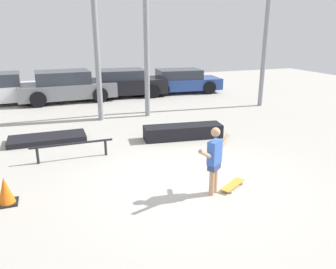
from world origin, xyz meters
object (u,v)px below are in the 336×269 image
object	(u,v)px
traffic_cone	(5,191)
skateboard	(233,185)
grind_box	(183,132)
parked_car_black	(124,83)
manual_pad	(48,139)
parked_car_grey	(66,87)
grind_rail	(72,147)
skateboarder	(214,158)
parked_car_blue	(181,81)

from	to	relation	value
traffic_cone	skateboard	bearing A→B (deg)	-11.70
skateboard	grind_box	size ratio (longest dim) A/B	0.31
grind_box	parked_car_black	world-z (taller)	parked_car_black
manual_pad	parked_car_grey	distance (m)	6.14
grind_rail	traffic_cone	distance (m)	2.46
traffic_cone	skateboarder	bearing A→B (deg)	-14.51
grind_box	parked_car_grey	distance (m)	7.85
grind_box	skateboarder	bearing A→B (deg)	-103.10
grind_rail	traffic_cone	size ratio (longest dim) A/B	3.72
grind_box	parked_car_blue	bearing A→B (deg)	68.02
grind_box	manual_pad	world-z (taller)	grind_box
skateboard	grind_rail	size ratio (longest dim) A/B	0.36
skateboard	skateboarder	bearing A→B (deg)	158.55
parked_car_blue	traffic_cone	xyz separation A→B (m)	(-7.92, -10.06, -0.35)
skateboard	grind_rail	world-z (taller)	grind_rail
parked_car_black	traffic_cone	size ratio (longest dim) A/B	7.40
skateboard	parked_car_black	size ratio (longest dim) A/B	0.18
skateboarder	manual_pad	xyz separation A→B (m)	(-3.23, 4.86, -0.73)
skateboarder	traffic_cone	bearing A→B (deg)	130.94
grind_rail	parked_car_black	size ratio (longest dim) A/B	0.50
skateboarder	traffic_cone	xyz separation A→B (m)	(-4.06, 1.05, -0.53)
skateboarder	grind_rail	size ratio (longest dim) A/B	0.68
grind_rail	traffic_cone	bearing A→B (deg)	-126.21
manual_pad	parked_car_blue	xyz separation A→B (m)	(7.09, 6.26, 0.54)
skateboard	traffic_cone	distance (m)	4.71
grind_rail	parked_car_grey	world-z (taller)	parked_car_grey
parked_car_grey	parked_car_blue	xyz separation A→B (m)	(6.06, 0.23, -0.08)
parked_car_grey	grind_rail	bearing A→B (deg)	-94.87
parked_car_blue	parked_car_grey	bearing A→B (deg)	-172.32
grind_box	parked_car_blue	world-z (taller)	parked_car_blue
parked_car_grey	skateboard	bearing A→B (deg)	-77.62
parked_car_black	parked_car_blue	distance (m)	3.17
skateboard	manual_pad	bearing A→B (deg)	96.71
grind_box	grind_rail	bearing A→B (deg)	-169.66
grind_box	traffic_cone	distance (m)	5.57
grind_rail	parked_car_blue	bearing A→B (deg)	51.33
manual_pad	traffic_cone	xyz separation A→B (m)	(-0.83, -3.81, 0.20)
grind_box	grind_rail	size ratio (longest dim) A/B	1.16
skateboarder	grind_rail	distance (m)	4.03
grind_box	manual_pad	distance (m)	4.25
skateboarder	grind_rail	bearing A→B (deg)	96.15
skateboarder	parked_car_grey	distance (m)	11.10
grind_rail	parked_car_grey	bearing A→B (deg)	87.03
skateboard	grind_rail	bearing A→B (deg)	105.36
parked_car_black	parked_car_blue	bearing A→B (deg)	3.27
grind_rail	parked_car_black	distance (m)	8.76
skateboarder	parked_car_blue	size ratio (longest dim) A/B	0.34
manual_pad	grind_rail	world-z (taller)	grind_rail
grind_rail	parked_car_black	world-z (taller)	parked_car_black
parked_car_grey	parked_car_black	world-z (taller)	parked_car_grey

